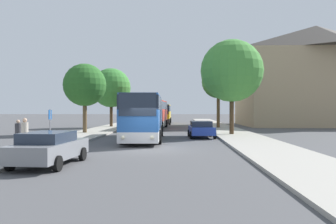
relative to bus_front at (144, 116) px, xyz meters
name	(u,v)px	position (x,y,z in m)	size (l,w,h in m)	color
ground_plane	(149,150)	(1.04, -6.74, -1.85)	(300.00, 300.00, 0.00)	#4C4C4F
sidewalk_left	(32,149)	(-5.96, -6.74, -1.78)	(4.00, 120.00, 0.15)	#A39E93
sidewalk_right	(270,150)	(8.04, -6.74, -1.78)	(4.00, 120.00, 0.15)	#A39E93
building_right_background	(316,76)	(23.28, 23.92, 5.64)	(21.75, 14.25, 14.98)	tan
bus_front	(144,116)	(0.00, 0.00, 0.00)	(3.16, 11.49, 3.47)	silver
bus_middle	(154,114)	(-0.42, 15.21, 0.03)	(3.12, 11.69, 3.52)	gray
bus_rear	(162,114)	(-0.06, 29.00, -0.15)	(2.97, 11.86, 3.18)	#2D2D2D
parked_car_left_curb	(49,147)	(-2.80, -12.00, -1.09)	(2.31, 4.55, 1.44)	slate
parked_car_right_near	(201,129)	(4.66, 2.15, -1.10)	(2.26, 4.27, 1.41)	#233D9E
bus_stop_sign	(50,123)	(-5.28, -5.71, -0.28)	(0.08, 0.45, 2.28)	gray
pedestrian_waiting_near	(25,134)	(-5.55, -8.50, -0.79)	(0.36, 0.36, 1.79)	#23232D
pedestrian_waiting_far	(18,134)	(-6.77, -6.79, -0.88)	(0.36, 0.36, 1.64)	#23232D
pedestrian_walking_back	(25,134)	(-5.99, -7.56, -0.83)	(0.36, 0.36, 1.72)	#23232D
tree_left_near	(111,88)	(-6.28, 17.44, 3.43)	(5.20, 5.20, 7.75)	#47331E
tree_left_far	(85,85)	(-6.47, 5.87, 2.94)	(4.16, 4.16, 6.75)	brown
tree_right_near	(218,82)	(7.69, 15.41, 4.01)	(4.16, 4.16, 7.83)	#513D23
tree_right_mid	(232,71)	(7.62, 4.43, 4.10)	(5.72, 5.72, 8.68)	#47331E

